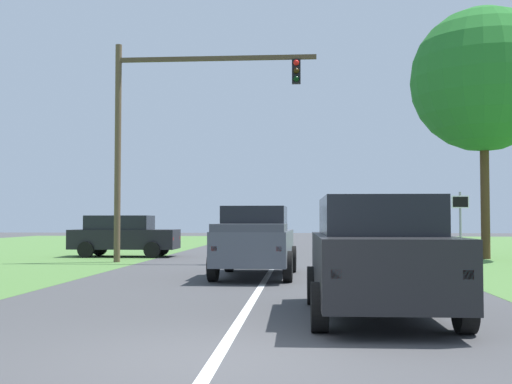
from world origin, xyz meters
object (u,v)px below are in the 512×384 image
(red_suv_near, at_px, (377,254))
(keep_moving_sign, at_px, (460,218))
(traffic_light, at_px, (167,118))
(pickup_truck_lead, at_px, (255,241))
(crossing_suv_far, at_px, (124,235))
(oak_tree_right, at_px, (483,80))

(red_suv_near, height_order, keep_moving_sign, keep_moving_sign)
(traffic_light, bearing_deg, pickup_truck_lead, -57.03)
(keep_moving_sign, bearing_deg, crossing_suv_far, 161.42)
(keep_moving_sign, bearing_deg, oak_tree_right, 63.74)
(oak_tree_right, bearing_deg, crossing_suv_far, 178.05)
(traffic_light, bearing_deg, red_suv_near, -64.01)
(red_suv_near, relative_size, pickup_truck_lead, 0.96)
(pickup_truck_lead, bearing_deg, crossing_suv_far, 124.45)
(red_suv_near, bearing_deg, traffic_light, 115.99)
(oak_tree_right, bearing_deg, keep_moving_sign, -116.26)
(keep_moving_sign, bearing_deg, traffic_light, 175.09)
(crossing_suv_far, bearing_deg, pickup_truck_lead, -55.55)
(red_suv_near, distance_m, crossing_suv_far, 18.82)
(traffic_light, xyz_separation_m, keep_moving_sign, (10.59, -0.91, -3.80))
(keep_moving_sign, xyz_separation_m, oak_tree_right, (1.94, 3.94, 5.71))
(traffic_light, relative_size, keep_moving_sign, 3.22)
(traffic_light, relative_size, crossing_suv_far, 1.82)
(oak_tree_right, bearing_deg, red_suv_near, -111.15)
(pickup_truck_lead, distance_m, traffic_light, 8.22)
(crossing_suv_far, bearing_deg, traffic_light, -53.22)
(red_suv_near, xyz_separation_m, oak_tree_right, (6.20, 16.02, 6.31))
(red_suv_near, height_order, oak_tree_right, oak_tree_right)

